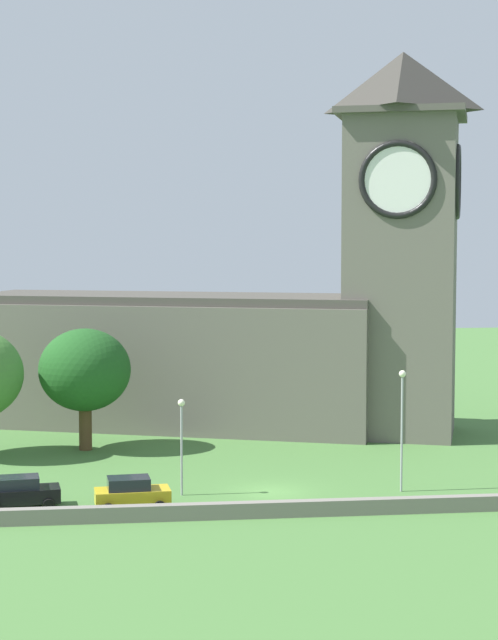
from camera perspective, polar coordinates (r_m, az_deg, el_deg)
The scene contains 8 objects.
ground_plane at distance 81.45m, azimuth -0.26°, elevation -6.73°, with size 200.00×200.00×0.00m, color #477538.
church at distance 87.49m, azimuth 0.36°, elevation 0.12°, with size 41.52×23.00×30.35m.
quay_barrier at distance 61.11m, azimuth 1.99°, elevation -10.10°, with size 55.52×0.70×0.90m, color gray.
car_black at distance 64.27m, azimuth -12.18°, elevation -9.02°, with size 4.65×2.69×1.86m.
car_yellow at distance 62.78m, azimuth -6.33°, elevation -9.24°, with size 4.47×2.55×1.93m.
streetlamp_west_mid at distance 65.33m, azimuth -3.64°, elevation -5.90°, with size 0.44×0.44×5.96m.
streetlamp_central at distance 66.68m, azimuth 8.21°, elevation -4.89°, with size 0.44×0.44×7.61m.
tree_by_tower at distance 79.72m, azimuth -8.81°, elevation -2.69°, with size 6.82×6.82×9.08m.
Camera 1 is at (-9.01, -64.40, 15.80)m, focal length 59.63 mm.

